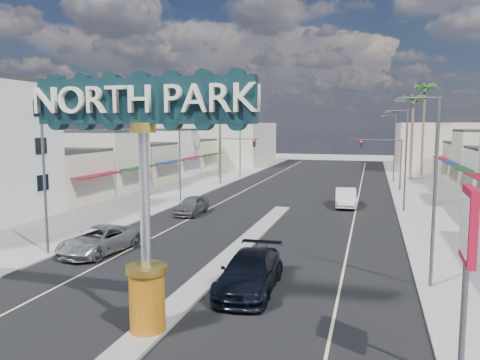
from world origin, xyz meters
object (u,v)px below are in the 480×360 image
Objects in this scene: streetlight_r_near at (431,182)px; palm_left_far at (220,97)px; gateway_sign at (144,175)px; streetlight_l_mid at (181,151)px; traffic_signal_right at (385,154)px; palm_right_far at (425,93)px; suv_left at (99,240)px; traffic_signal_left at (234,152)px; streetlight_l_far at (241,143)px; suv_right at (250,272)px; car_parked_left at (192,205)px; streetlight_l_near at (46,170)px; bank_pylon_sign at (468,236)px; car_parked_right at (346,198)px; palm_right_mid at (413,103)px; streetlight_r_far at (393,145)px; streetlight_r_mid at (404,155)px.

palm_left_far is at bearing 120.36° from streetlight_r_near.
gateway_sign reaches higher than streetlight_l_mid.
gateway_sign is at bearing -69.58° from streetlight_l_mid.
traffic_signal_right is 0.67× the size of streetlight_l_mid.
palm_right_far reaches higher than suv_left.
traffic_signal_left is 0.67× the size of streetlight_l_far.
palm_right_far reaches higher than streetlight_l_far.
car_parked_left is at bearing 117.81° from suv_right.
streetlight_l_near is at bearing -147.41° from suv_left.
streetlight_r_near is 8.51m from bank_pylon_sign.
car_parked_right is (-4.93, 21.57, -4.19)m from streetlight_r_near.
palm_right_mid is 2.59× the size of car_parked_left.
palm_right_mid reaches higher than streetlight_l_far.
palm_right_far is at bearing 84.98° from streetlight_r_near.
car_parked_left is (3.39, -5.90, -4.27)m from streetlight_l_mid.
palm_left_far is at bearing -175.12° from streetlight_r_far.
gateway_sign reaches higher than streetlight_r_far.
car_parked_right is (18.50, -18.43, -10.62)m from palm_left_far.
streetlight_r_near and streetlight_r_far have the same top height.
suv_left is (1.32, -32.79, -3.48)m from traffic_signal_left.
suv_left is at bearing -114.15° from streetlight_r_far.
traffic_signal_right is 0.67× the size of streetlight_l_near.
streetlight_l_mid and streetlight_r_far have the same top height.
suv_left is at bearing 154.37° from bank_pylon_sign.
streetlight_l_near reaches higher than suv_left.
bank_pylon_sign reaches higher than car_parked_right.
gateway_sign is 1.58× the size of bank_pylon_sign.
car_parked_left is (-17.47, -27.90, -4.27)m from streetlight_r_far.
traffic_signal_right is 34.03m from streetlight_r_near.
suv_right is (-7.95, -22.59, -4.19)m from streetlight_r_mid.
traffic_signal_right is 24.09m from palm_left_far.
streetlight_l_far reaches higher than suv_left.
streetlight_r_far is (20.87, 0.00, 0.00)m from streetlight_l_far.
palm_right_mid reaches higher than traffic_signal_left.
bank_pylon_sign is (19.68, -42.49, 0.23)m from traffic_signal_left.
gateway_sign is at bearing -116.44° from suv_right.
streetlight_r_mid is 0.64× the size of palm_right_far.
traffic_signal_left is 38.55m from suv_right.
traffic_signal_right reaches higher than suv_right.
gateway_sign is 1.02× the size of streetlight_r_near.
bank_pylon_sign is at bearing -88.23° from traffic_signal_right.
streetlight_l_near is 46.90m from streetlight_r_far.
streetlight_r_mid is (20.87, 0.00, 0.00)m from streetlight_l_mid.
streetlight_r_far is at bearing -114.55° from palm_right_far.
streetlight_l_mid is at bearing -82.69° from palm_left_far.
streetlight_r_near is 0.64× the size of palm_right_far.
streetlight_r_near is at bearing 16.15° from suv_right.
streetlight_l_near is at bearing -90.00° from streetlight_l_mid.
car_parked_left is at bearing -129.20° from traffic_signal_right.
palm_right_mid is 0.86× the size of palm_right_far.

